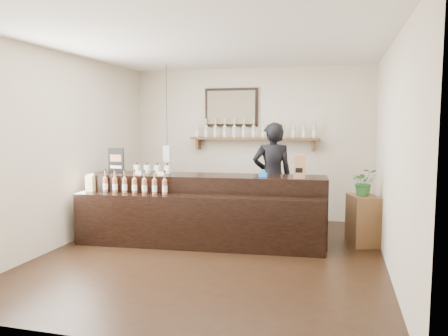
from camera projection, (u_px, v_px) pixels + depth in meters
ground at (213, 255)px, 5.97m from camera, size 5.00×5.00×0.00m
room_shell at (213, 130)px, 5.79m from camera, size 5.00×5.00×5.00m
back_wall_decor at (241, 125)px, 8.10m from camera, size 2.66×0.96×1.69m
counter at (203, 211)px, 6.54m from camera, size 3.64×1.24×1.17m
promo_sign at (116, 160)px, 6.96m from camera, size 0.28×0.03×0.39m
paper_bag at (299, 166)px, 6.17m from camera, size 0.17×0.14×0.35m
tape_dispenser at (263, 174)px, 6.38m from camera, size 0.14×0.07×0.11m
side_cabinet at (363, 220)px, 6.42m from camera, size 0.50×0.59×0.73m
potted_plant at (364, 182)px, 6.36m from camera, size 0.40×0.36×0.40m
shopkeeper at (272, 170)px, 7.20m from camera, size 0.86×0.70×2.03m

